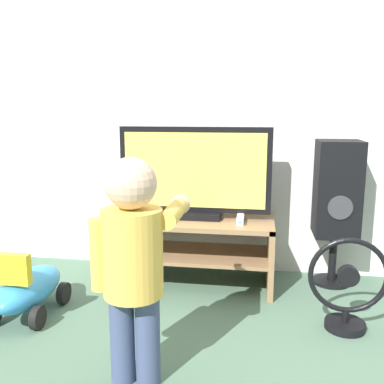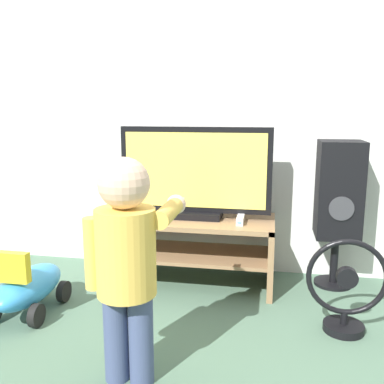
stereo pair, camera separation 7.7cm
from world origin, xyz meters
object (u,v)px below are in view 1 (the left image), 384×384
object	(u,v)px
ride_on_toy	(28,288)
floor_fan	(347,289)
remote_primary	(149,220)
child	(134,254)
television	(195,174)
speaker_tower	(337,192)
game_console	(240,219)

from	to	relation	value
ride_on_toy	floor_fan	bearing A→B (deg)	3.50
remote_primary	child	bearing A→B (deg)	-78.80
television	child	bearing A→B (deg)	-94.40
television	child	xyz separation A→B (m)	(-0.08, -1.10, -0.17)
remote_primary	speaker_tower	xyz separation A→B (m)	(1.18, 0.26, 0.16)
floor_fan	ride_on_toy	size ratio (longest dim) A/B	0.89
floor_fan	speaker_tower	bearing A→B (deg)	87.54
television	remote_primary	bearing A→B (deg)	-150.50
speaker_tower	ride_on_toy	distance (m)	1.96
game_console	child	xyz separation A→B (m)	(-0.39, -1.03, 0.10)
game_console	ride_on_toy	distance (m)	1.32
speaker_tower	child	bearing A→B (deg)	-129.45
television	game_console	xyz separation A→B (m)	(0.30, -0.07, -0.27)
remote_primary	floor_fan	world-z (taller)	floor_fan
game_console	remote_primary	size ratio (longest dim) A/B	1.44
television	speaker_tower	xyz separation A→B (m)	(0.91, 0.11, -0.11)
game_console	ride_on_toy	xyz separation A→B (m)	(-1.16, -0.55, -0.31)
child	ride_on_toy	distance (m)	1.00
floor_fan	child	bearing A→B (deg)	-148.72
speaker_tower	ride_on_toy	world-z (taller)	speaker_tower
speaker_tower	game_console	bearing A→B (deg)	-163.55
game_console	child	size ratio (longest dim) A/B	0.20
remote_primary	child	xyz separation A→B (m)	(0.19, -0.95, 0.11)
remote_primary	speaker_tower	distance (m)	1.22
game_console	television	bearing A→B (deg)	166.58
game_console	ride_on_toy	size ratio (longest dim) A/B	0.34
ride_on_toy	speaker_tower	bearing A→B (deg)	22.39
child	ride_on_toy	size ratio (longest dim) A/B	1.71
game_console	floor_fan	xyz separation A→B (m)	(0.58, -0.44, -0.24)
remote_primary	television	bearing A→B (deg)	29.50
remote_primary	ride_on_toy	bearing A→B (deg)	-141.33
television	ride_on_toy	bearing A→B (deg)	-144.04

